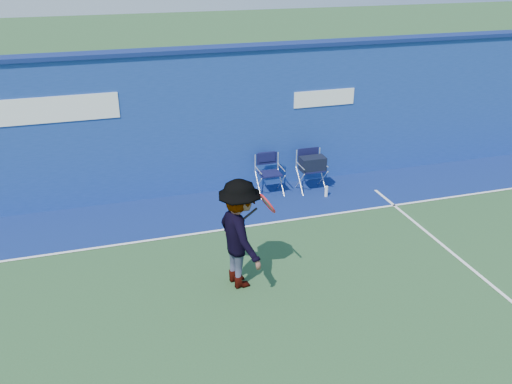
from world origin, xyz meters
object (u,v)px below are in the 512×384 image
object	(u,v)px
directors_chair_right	(311,174)
water_bottle	(326,192)
directors_chair_left	(269,181)
tennis_player	(240,234)

from	to	relation	value
directors_chair_right	water_bottle	size ratio (longest dim) A/B	3.78
directors_chair_left	tennis_player	world-z (taller)	tennis_player
directors_chair_left	water_bottle	world-z (taller)	directors_chair_left
directors_chair_right	directors_chair_left	bearing A→B (deg)	173.80
directors_chair_left	tennis_player	bearing A→B (deg)	-115.73
directors_chair_left	tennis_player	size ratio (longest dim) A/B	0.49
directors_chair_left	water_bottle	xyz separation A→B (m)	(1.11, -0.52, -0.17)
directors_chair_left	directors_chair_right	world-z (taller)	directors_chair_right
directors_chair_right	tennis_player	xyz separation A→B (m)	(-2.44, -3.03, 0.51)
directors_chair_left	directors_chair_right	distance (m)	0.94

